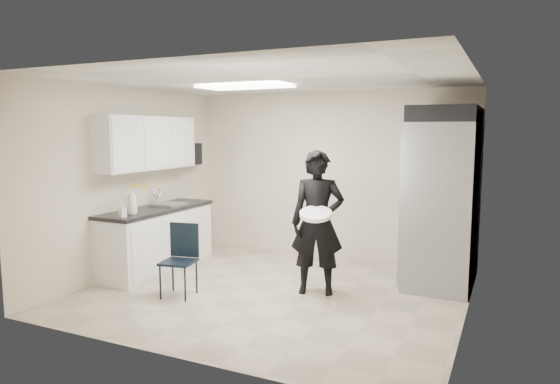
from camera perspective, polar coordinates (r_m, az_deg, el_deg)
The scene contains 21 objects.
floor at distance 6.35m, azimuth -0.77°, elevation -11.34°, with size 4.50×4.50×0.00m, color tan.
ceiling at distance 6.05m, azimuth -0.81°, elevation 12.72°, with size 4.50×4.50×0.00m, color silver.
back_wall at distance 7.90m, azimuth 5.55°, elevation 1.92°, with size 4.50×4.50×0.00m, color beige.
left_wall at distance 7.32m, azimuth -16.85°, elevation 1.25°, with size 4.00×4.00×0.00m, color beige.
right_wall at distance 5.48m, azimuth 20.91°, elevation -0.79°, with size 4.00×4.00×0.00m, color beige.
ceiling_panel at distance 6.68m, azimuth -4.02°, elevation 11.91°, with size 1.20×0.60×0.02m, color white.
lower_counter at distance 7.41m, azimuth -13.84°, elevation -5.40°, with size 0.60×1.90×0.86m, color silver.
countertop at distance 7.33m, azimuth -13.94°, elevation -1.92°, with size 0.64×1.95×0.05m, color black.
sink at distance 7.52m, azimuth -12.62°, elevation -1.78°, with size 0.42×0.40×0.14m, color gray.
faucet at distance 7.62m, azimuth -13.84°, elevation -0.56°, with size 0.02×0.02×0.24m, color silver.
upper_cabinets at distance 7.33m, azimuth -14.92°, elevation 5.43°, with size 0.35×1.80×0.75m, color silver.
towel_dispenser at distance 8.29m, azimuth -10.11°, elevation 4.30°, with size 0.22×0.30×0.35m, color black.
notice_sticker_left at distance 7.40m, azimuth -16.27°, elevation 0.70°, with size 0.00×0.12×0.07m, color yellow.
notice_sticker_right at distance 7.56m, azimuth -15.27°, elevation 0.56°, with size 0.00×0.12×0.07m, color yellow.
commercial_fridge at distance 6.81m, azimuth 18.10°, elevation -1.34°, with size 0.80×1.35×2.10m, color gray.
fridge_compressor at distance 6.74m, azimuth 18.48°, elevation 8.37°, with size 0.80×1.35×0.20m, color black.
folding_chair at distance 6.19m, azimuth -11.54°, elevation -7.86°, with size 0.38×0.38×0.85m, color black.
man_tuxedo at distance 6.12m, azimuth 4.31°, elevation -3.50°, with size 0.65×0.43×1.77m, color black.
bucket_lid at distance 5.85m, azimuth 4.12°, elevation -2.52°, with size 0.38×0.38×0.05m, color white.
soap_bottle_a at distance 6.80m, azimuth -16.56°, elevation -1.03°, with size 0.13×0.13×0.34m, color white.
soap_bottle_b at distance 6.60m, azimuth -17.55°, elevation -2.06°, with size 0.08×0.08×0.17m, color silver.
Camera 1 is at (2.63, -5.42, 2.00)m, focal length 32.00 mm.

